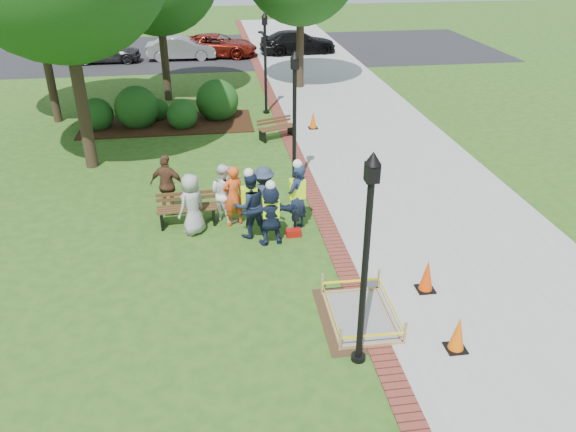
{
  "coord_description": "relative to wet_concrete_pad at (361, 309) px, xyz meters",
  "views": [
    {
      "loc": [
        -1.28,
        -11.0,
        7.43
      ],
      "look_at": [
        0.5,
        1.2,
        1.0
      ],
      "focal_mm": 35.0,
      "sensor_mm": 36.0,
      "label": 1
    }
  ],
  "objects": [
    {
      "name": "bench_far",
      "position": [
        -0.33,
        11.38,
        0.02
      ],
      "size": [
        1.54,
        0.98,
        0.79
      ],
      "color": "brown",
      "rests_on": "ground"
    },
    {
      "name": "parked_car_d",
      "position": [
        3.07,
        27.27,
        -0.23
      ],
      "size": [
        2.48,
        4.9,
        1.54
      ],
      "primitive_type": "imported",
      "rotation": [
        0.0,
        0.0,
        1.66
      ],
      "color": "black",
      "rests_on": "ground"
    },
    {
      "name": "casual_person_b",
      "position": [
        -2.39,
        4.59,
        0.63
      ],
      "size": [
        0.65,
        0.55,
        1.73
      ],
      "color": "#EB4E1B",
      "rests_on": "ground"
    },
    {
      "name": "brick_edging",
      "position": [
        0.13,
        11.76,
        -0.22
      ],
      "size": [
        0.5,
        60.0,
        0.03
      ],
      "primitive_type": "cube",
      "color": "maroon",
      "rests_on": "ground"
    },
    {
      "name": "casual_person_d",
      "position": [
        -4.18,
        5.53,
        0.66
      ],
      "size": [
        0.67,
        0.55,
        1.79
      ],
      "color": "brown",
      "rests_on": "ground"
    },
    {
      "name": "lamp_near",
      "position": [
        -0.37,
        -1.24,
        2.25
      ],
      "size": [
        0.28,
        0.28,
        4.26
      ],
      "color": "black",
      "rests_on": "ground"
    },
    {
      "name": "shrub_b",
      "position": [
        -5.8,
        13.78,
        -0.23
      ],
      "size": [
        1.78,
        1.78,
        1.78
      ],
      "primitive_type": "sphere",
      "color": "#1D4313",
      "rests_on": "ground"
    },
    {
      "name": "lamp_far",
      "position": [
        -0.37,
        14.76,
        2.25
      ],
      "size": [
        0.28,
        0.28,
        4.26
      ],
      "color": "black",
      "rests_on": "ground"
    },
    {
      "name": "lamp_mid",
      "position": [
        -0.37,
        6.76,
        2.25
      ],
      "size": [
        0.28,
        0.28,
        4.26
      ],
      "color": "black",
      "rests_on": "ground"
    },
    {
      "name": "casual_person_c",
      "position": [
        -2.63,
        4.91,
        0.6
      ],
      "size": [
        0.63,
        0.62,
        1.67
      ],
      "color": "white",
      "rests_on": "ground"
    },
    {
      "name": "cone_front",
      "position": [
        1.59,
        -1.25,
        0.14
      ],
      "size": [
        0.4,
        0.4,
        0.78
      ],
      "color": "black",
      "rests_on": "ground"
    },
    {
      "name": "mulch_bed",
      "position": [
        -4.62,
        13.76,
        -0.21
      ],
      "size": [
        7.0,
        3.0,
        0.05
      ],
      "primitive_type": "cube",
      "color": "#381E0F",
      "rests_on": "ground"
    },
    {
      "name": "casual_person_a",
      "position": [
        -3.5,
        4.27,
        0.61
      ],
      "size": [
        0.64,
        0.62,
        1.7
      ],
      "color": "#A0A0A0",
      "rests_on": "ground"
    },
    {
      "name": "sidewalk",
      "position": [
        3.38,
        11.76,
        -0.22
      ],
      "size": [
        6.0,
        60.0,
        0.02
      ],
      "primitive_type": "cube",
      "color": "#9E9E99",
      "rests_on": "ground"
    },
    {
      "name": "toolbox",
      "position": [
        -0.87,
        3.68,
        -0.13
      ],
      "size": [
        0.4,
        0.23,
        0.2
      ],
      "primitive_type": "cube",
      "rotation": [
        0.0,
        0.0,
        0.02
      ],
      "color": "#9D100C",
      "rests_on": "ground"
    },
    {
      "name": "shrub_d",
      "position": [
        -2.5,
        14.34,
        -0.23
      ],
      "size": [
        1.79,
        1.79,
        1.79
      ],
      "primitive_type": "sphere",
      "color": "#1D4313",
      "rests_on": "ground"
    },
    {
      "name": "wet_concrete_pad",
      "position": [
        0.0,
        0.0,
        0.0
      ],
      "size": [
        1.73,
        2.32,
        0.55
      ],
      "color": "#47331E",
      "rests_on": "ground"
    },
    {
      "name": "shrub_c",
      "position": [
        -3.97,
        13.3,
        -0.23
      ],
      "size": [
        1.25,
        1.25,
        1.25
      ],
      "primitive_type": "sphere",
      "color": "#1D4313",
      "rests_on": "ground"
    },
    {
      "name": "shrub_e",
      "position": [
        -5.05,
        14.53,
        -0.23
      ],
      "size": [
        0.96,
        0.96,
        0.96
      ],
      "primitive_type": "sphere",
      "color": "#1D4313",
      "rests_on": "ground"
    },
    {
      "name": "parking_lot",
      "position": [
        -1.62,
        28.76,
        -0.23
      ],
      "size": [
        36.0,
        12.0,
        0.01
      ],
      "primitive_type": "cube",
      "color": "black",
      "rests_on": "ground"
    },
    {
      "name": "parked_car_b",
      "position": [
        -4.28,
        26.48,
        -0.23
      ],
      "size": [
        2.09,
        4.63,
        1.5
      ],
      "primitive_type": "imported",
      "rotation": [
        0.0,
        0.0,
        1.55
      ],
      "color": "#A1A0A5",
      "rests_on": "ground"
    },
    {
      "name": "casual_person_e",
      "position": [
        -1.55,
        4.59,
        0.59
      ],
      "size": [
        0.63,
        0.59,
        1.66
      ],
      "color": "#2D3750",
      "rests_on": "ground"
    },
    {
      "name": "shrub_a",
      "position": [
        -7.4,
        13.62,
        -0.23
      ],
      "size": [
        1.36,
        1.36,
        1.36
      ],
      "primitive_type": "sphere",
      "color": "#1D4313",
      "rests_on": "ground"
    },
    {
      "name": "hivis_worker_b",
      "position": [
        -0.71,
        4.07,
        0.77
      ],
      "size": [
        0.69,
        0.71,
        2.04
      ],
      "color": "#16163A",
      "rests_on": "ground"
    },
    {
      "name": "bench_near",
      "position": [
        -3.66,
        4.78,
        0.05
      ],
      "size": [
        1.66,
        0.64,
        0.88
      ],
      "color": "brown",
      "rests_on": "ground"
    },
    {
      "name": "hivis_worker_a",
      "position": [
        -1.5,
        3.41,
        0.66
      ],
      "size": [
        0.56,
        0.39,
        1.78
      ],
      "color": "#1B2D46",
      "rests_on": "ground"
    },
    {
      "name": "parked_car_a",
      "position": [
        -8.77,
        26.24,
        -0.23
      ],
      "size": [
        2.05,
        4.67,
        1.52
      ],
      "primitive_type": "imported",
      "rotation": [
        0.0,
        0.0,
        1.57
      ],
      "color": "#2B2B2E",
      "rests_on": "ground"
    },
    {
      "name": "cone_far",
      "position": [
        1.28,
        12.35,
        0.12
      ],
      "size": [
        0.37,
        0.37,
        0.73
      ],
      "color": "black",
      "rests_on": "ground"
    },
    {
      "name": "ground",
      "position": [
        -1.62,
        1.76,
        -0.23
      ],
      "size": [
        100.0,
        100.0,
        0.0
      ],
      "primitive_type": "plane",
      "color": "#285116",
      "rests_on": "ground"
    },
    {
      "name": "hivis_worker_c",
      "position": [
        -2.0,
        3.89,
        0.73
      ],
      "size": [
        0.66,
        0.53,
        1.95
      ],
      "color": "#18243E",
      "rests_on": "ground"
    },
    {
      "name": "parked_car_c",
      "position": [
        -2.08,
        27.06,
        -0.23
      ],
      "size": [
        3.02,
        4.92,
        1.49
      ],
      "primitive_type": "imported",
      "rotation": [
        0.0,
        0.0,
        1.33
      ],
      "color": "maroon",
      "rests_on": "ground"
    },
    {
      "name": "cone_back",
      "position": [
        1.72,
        0.76,
        0.15
      ],
      "size": [
        0.4,
        0.4,
        0.8
      ],
      "color": "black",
      "rests_on": "ground"
    }
  ]
}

